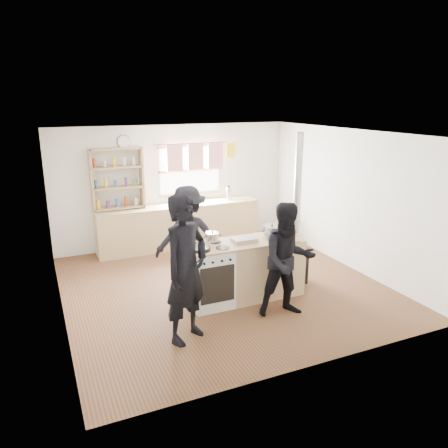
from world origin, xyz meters
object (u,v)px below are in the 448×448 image
at_px(bread_board, 289,233).
at_px(flue_heater, 295,245).
at_px(skillet_greens, 200,248).
at_px(roast_tray, 244,240).
at_px(stockpot_stove, 212,237).
at_px(person_far, 188,236).
at_px(stockpot_counter, 272,232).
at_px(thermos, 228,193).
at_px(person_near_right, 288,260).
at_px(cooking_island, 245,270).
at_px(person_near_left, 186,270).

height_order(bread_board, flue_heater, flue_heater).
distance_m(skillet_greens, roast_tray, 0.74).
bearing_deg(bread_board, stockpot_stove, 168.95).
relative_size(skillet_greens, flue_heater, 0.17).
relative_size(skillet_greens, person_far, 0.26).
xyz_separation_m(stockpot_counter, flue_heater, (0.59, 0.24, -0.37)).
height_order(thermos, flue_heater, flue_heater).
distance_m(roast_tray, bread_board, 0.76).
relative_size(stockpot_counter, bread_board, 0.92).
relative_size(stockpot_stove, person_near_right, 0.12).
xyz_separation_m(cooking_island, skillet_greens, (-0.77, -0.10, 0.49)).
bearing_deg(person_near_right, person_far, 131.40).
height_order(stockpot_counter, person_near_right, person_near_right).
bearing_deg(person_far, cooking_island, 128.66).
bearing_deg(stockpot_stove, bread_board, -11.05).
relative_size(skillet_greens, person_near_left, 0.23).
relative_size(cooking_island, bread_board, 6.15).
relative_size(cooking_island, person_near_left, 1.03).
xyz_separation_m(person_near_left, person_near_right, (1.52, 0.05, -0.13)).
bearing_deg(person_near_left, thermos, 27.79).
xyz_separation_m(stockpot_stove, person_near_left, (-0.75, -0.95, -0.05)).
distance_m(thermos, stockpot_counter, 2.84).
xyz_separation_m(flue_heater, person_near_right, (-0.73, -0.94, 0.17)).
relative_size(cooking_island, flue_heater, 0.79).
bearing_deg(thermos, person_near_left, -121.69).
bearing_deg(person_far, skillet_greens, 83.74).
xyz_separation_m(skillet_greens, person_far, (0.15, 0.96, -0.12)).
relative_size(skillet_greens, roast_tray, 1.19).
xyz_separation_m(roast_tray, stockpot_stove, (-0.43, 0.20, 0.04)).
bearing_deg(stockpot_stove, skillet_greens, -138.28).
bearing_deg(thermos, stockpot_counter, -100.74).
bearing_deg(roast_tray, cooking_island, 39.10).
xyz_separation_m(stockpot_counter, person_near_right, (-0.14, -0.70, -0.20)).
height_order(stockpot_counter, person_far, person_far).
height_order(stockpot_counter, bread_board, stockpot_counter).
bearing_deg(person_near_right, stockpot_counter, 89.68).
relative_size(stockpot_stove, flue_heater, 0.08).
relative_size(thermos, stockpot_counter, 0.97).
xyz_separation_m(thermos, stockpot_stove, (-1.44, -2.60, -0.04)).
distance_m(cooking_island, flue_heater, 1.07).
height_order(stockpot_stove, person_near_right, person_near_right).
bearing_deg(person_far, roast_tray, 126.23).
xyz_separation_m(skillet_greens, bread_board, (1.50, 0.04, 0.02)).
distance_m(cooking_island, person_far, 1.12).
xyz_separation_m(roast_tray, bread_board, (0.76, -0.03, 0.02)).
bearing_deg(stockpot_counter, stockpot_stove, 167.98).
xyz_separation_m(stockpot_stove, flue_heater, (1.50, 0.05, -0.35)).
relative_size(stockpot_counter, person_far, 0.18).
height_order(skillet_greens, bread_board, bread_board).
relative_size(person_near_left, person_near_right, 1.16).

